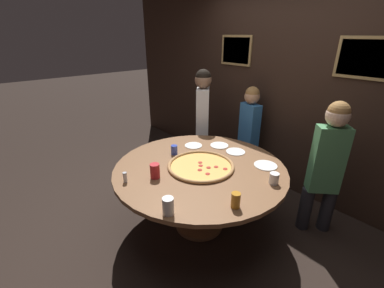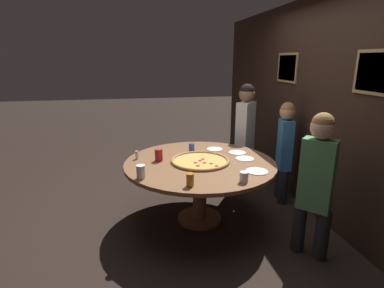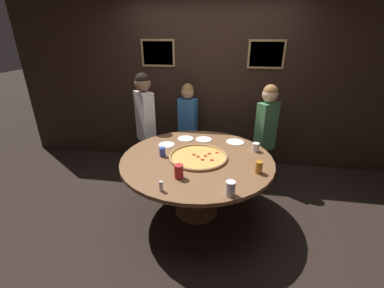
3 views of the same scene
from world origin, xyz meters
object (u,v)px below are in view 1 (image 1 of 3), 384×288
(dining_table, at_px, (200,176))
(drink_cup_near_right, at_px, (155,171))
(diner_side_left, at_px, (249,129))
(diner_centre_back, at_px, (203,117))
(drink_cup_far_right, at_px, (174,150))
(drink_cup_far_left, at_px, (274,178))
(drink_cup_centre_back, at_px, (168,206))
(diner_side_right, at_px, (327,162))
(white_plate_right_side, at_px, (266,165))
(white_plate_far_back, at_px, (219,145))
(giant_pizza, at_px, (201,166))
(white_plate_left_side, at_px, (193,146))
(drink_cup_near_left, at_px, (236,200))
(white_plate_beside_cup, at_px, (236,152))
(condiment_shaker, at_px, (125,177))

(dining_table, height_order, drink_cup_near_right, drink_cup_near_right)
(diner_side_left, xyz_separation_m, diner_centre_back, (-0.58, -0.33, 0.11))
(drink_cup_far_right, xyz_separation_m, drink_cup_near_right, (0.28, -0.44, 0.02))
(drink_cup_far_left, xyz_separation_m, drink_cup_centre_back, (-0.28, -0.95, 0.02))
(diner_side_right, bearing_deg, diner_centre_back, -41.66)
(white_plate_right_side, relative_size, diner_centre_back, 0.15)
(white_plate_far_back, bearing_deg, diner_centre_back, 152.22)
(drink_cup_far_left, bearing_deg, drink_cup_centre_back, -106.51)
(drink_cup_near_right, height_order, diner_side_right, diner_side_right)
(giant_pizza, relative_size, diner_centre_back, 0.44)
(white_plate_right_side, distance_m, diner_centre_back, 1.37)
(diner_centre_back, bearing_deg, white_plate_left_side, 173.86)
(white_plate_left_side, height_order, diner_side_left, diner_side_left)
(drink_cup_near_left, relative_size, drink_cup_far_left, 1.21)
(drink_cup_centre_back, xyz_separation_m, diner_centre_back, (-1.27, 1.55, 0.06))
(white_plate_beside_cup, relative_size, condiment_shaker, 2.21)
(condiment_shaker, distance_m, diner_side_left, 1.91)
(white_plate_beside_cup, distance_m, diner_side_right, 0.92)
(giant_pizza, height_order, diner_side_left, diner_side_left)
(drink_cup_centre_back, bearing_deg, white_plate_right_side, 87.91)
(drink_cup_far_right, height_order, drink_cup_near_right, drink_cup_near_right)
(dining_table, height_order, white_plate_beside_cup, white_plate_beside_cup)
(dining_table, height_order, drink_cup_near_left, drink_cup_near_left)
(drink_cup_centre_back, bearing_deg, white_plate_far_back, 116.94)
(drink_cup_far_left, bearing_deg, white_plate_right_side, 135.65)
(drink_cup_far_right, distance_m, white_plate_left_side, 0.32)
(drink_cup_near_left, relative_size, drink_cup_far_right, 1.20)
(dining_table, xyz_separation_m, diner_centre_back, (-0.89, 0.88, 0.25))
(giant_pizza, relative_size, diner_side_left, 0.50)
(giant_pizza, height_order, white_plate_beside_cup, giant_pizza)
(white_plate_far_back, xyz_separation_m, condiment_shaker, (0.00, -1.23, 0.05))
(white_plate_beside_cup, bearing_deg, drink_cup_far_left, -21.61)
(giant_pizza, relative_size, drink_cup_centre_back, 4.93)
(drink_cup_centre_back, distance_m, white_plate_beside_cup, 1.27)
(diner_side_left, distance_m, diner_centre_back, 0.68)
(white_plate_far_back, bearing_deg, giant_pizza, -65.44)
(diner_side_right, bearing_deg, condiment_shaker, 13.44)
(drink_cup_centre_back, xyz_separation_m, white_plate_right_side, (0.04, 1.18, -0.06))
(drink_cup_near_right, height_order, condiment_shaker, drink_cup_near_right)
(condiment_shaker, xyz_separation_m, diner_side_right, (1.08, 1.62, 0.02))
(white_plate_left_side, relative_size, diner_side_left, 0.15)
(drink_cup_far_left, relative_size, diner_centre_back, 0.07)
(white_plate_right_side, bearing_deg, white_plate_beside_cup, 176.64)
(dining_table, distance_m, condiment_shaker, 0.76)
(drink_cup_far_right, bearing_deg, white_plate_far_back, 72.81)
(white_plate_beside_cup, bearing_deg, diner_side_right, 24.45)
(diner_side_right, bearing_deg, white_plate_left_side, -16.90)
(white_plate_left_side, distance_m, white_plate_right_side, 0.88)
(giant_pizza, bearing_deg, drink_cup_near_left, -20.29)
(drink_cup_near_right, height_order, diner_side_left, diner_side_left)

